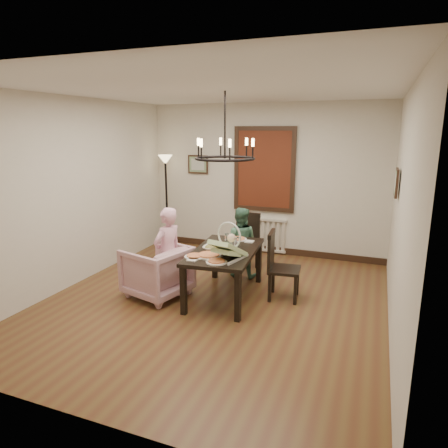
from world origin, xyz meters
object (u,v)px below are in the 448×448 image
Objects in this scene: armchair at (157,271)px; seated_man at (240,248)px; chair_right at (285,266)px; chair_far at (244,242)px; floor_lamp at (167,203)px; baby_bouncer at (228,247)px; dining_table at (225,256)px; elderly_woman at (168,261)px; drinking_glass at (231,245)px.

seated_man is (0.84, 1.16, 0.11)m from armchair.
chair_right is 1.21× the size of armchair.
floor_lamp reaches higher than chair_far.
floor_lamp reaches higher than chair_right.
armchair is at bearing -169.79° from baby_bouncer.
chair_right reaches higher than dining_table.
baby_bouncer reaches higher than dining_table.
elderly_woman is at bearing -109.39° from chair_far.
chair_right is at bearing -42.16° from chair_far.
seated_man is (-0.86, 0.61, -0.01)m from chair_right.
armchair is at bearing 46.44° from seated_man.
seated_man is at bearing 89.24° from dining_table.
elderly_woman is 0.91m from drinking_glass.
elderly_woman is (-0.62, -1.48, 0.06)m from chair_far.
armchair is at bearing -166.98° from dining_table.
chair_far is 1.28m from chair_right.
chair_far is 6.88× the size of drinking_glass.
chair_far is 1.00× the size of chair_right.
seated_man is (-0.07, 0.86, -0.14)m from dining_table.
chair_far reaches higher than drinking_glass.
elderly_woman is at bearing -60.74° from floor_lamp.
floor_lamp reaches higher than drinking_glass.
baby_bouncer is 0.28× the size of floor_lamp.
armchair is at bearing -64.43° from floor_lamp.
armchair reaches higher than dining_table.
elderly_woman is at bearing 101.93° from armchair.
elderly_woman is at bearing -169.80° from baby_bouncer.
dining_table is at bearing -154.12° from drinking_glass.
chair_right is (0.90, -0.92, 0.00)m from chair_far.
dining_table is 1.93× the size of armchair.
armchair is 1.21m from baby_bouncer.
chair_right is at bearing 16.09° from drinking_glass.
chair_far is at bearing -22.21° from floor_lamp.
floor_lamp is (-2.16, 2.29, 0.04)m from baby_bouncer.
chair_far is at bearing -90.44° from seated_man.
chair_far is 1.17m from drinking_glass.
floor_lamp is (-1.98, 1.92, 0.29)m from dining_table.
chair_far is 0.90× the size of elderly_woman.
drinking_glass is (0.80, 0.35, 0.23)m from elderly_woman.
seated_man is (0.04, -0.30, -0.01)m from chair_far.
chair_right reaches higher than armchair.
dining_table is at bearing 87.07° from seated_man.
elderly_woman is 2.59m from floor_lamp.
baby_bouncer is at bearing -46.69° from floor_lamp.
seated_man is at bearing 100.19° from drinking_glass.
chair_far reaches higher than armchair.
drinking_glass is (0.99, 0.34, 0.40)m from armchair.
armchair is 0.86× the size of seated_man.
baby_bouncer is at bearing -75.49° from drinking_glass.
chair_right is (0.79, 0.24, -0.13)m from dining_table.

